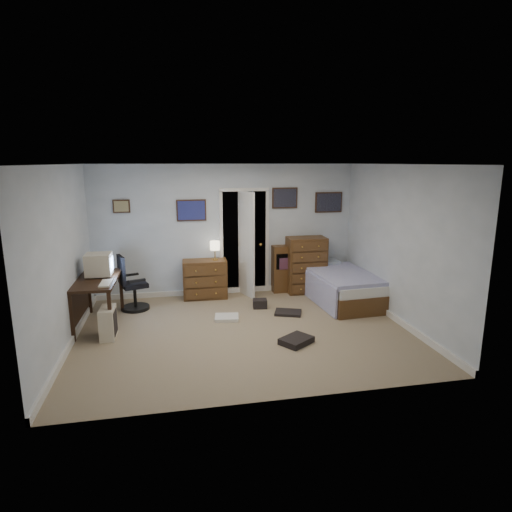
% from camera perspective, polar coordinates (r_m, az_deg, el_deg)
% --- Properties ---
extents(floor, '(5.00, 4.00, 0.02)m').
position_cam_1_polar(floor, '(6.66, -1.60, -10.01)').
color(floor, tan).
rests_on(floor, ground).
extents(computer_desk, '(0.64, 1.33, 0.76)m').
position_cam_1_polar(computer_desk, '(7.16, -21.06, -4.21)').
color(computer_desk, black).
rests_on(computer_desk, floor).
extents(crt_monitor, '(0.40, 0.37, 0.36)m').
position_cam_1_polar(crt_monitor, '(7.19, -20.21, -1.08)').
color(crt_monitor, beige).
rests_on(crt_monitor, computer_desk).
extents(keyboard, '(0.16, 0.41, 0.02)m').
position_cam_1_polar(keyboard, '(6.73, -19.40, -3.46)').
color(keyboard, beige).
rests_on(keyboard, computer_desk).
extents(pc_tower, '(0.22, 0.43, 0.46)m').
position_cam_1_polar(pc_tower, '(6.70, -19.11, -8.40)').
color(pc_tower, beige).
rests_on(pc_tower, floor).
extents(office_chair, '(0.61, 0.61, 0.98)m').
position_cam_1_polar(office_chair, '(7.74, -16.29, -4.24)').
color(office_chair, black).
rests_on(office_chair, floor).
extents(media_stack, '(0.16, 0.16, 0.77)m').
position_cam_1_polar(media_stack, '(8.62, -19.57, -2.74)').
color(media_stack, maroon).
rests_on(media_stack, floor).
extents(low_dresser, '(0.84, 0.44, 0.73)m').
position_cam_1_polar(low_dresser, '(8.16, -6.81, -3.06)').
color(low_dresser, '#55351B').
rests_on(low_dresser, floor).
extents(table_lamp, '(0.19, 0.19, 0.36)m').
position_cam_1_polar(table_lamp, '(8.04, -5.50, 1.31)').
color(table_lamp, gold).
rests_on(table_lamp, low_dresser).
extents(doorway, '(0.96, 1.12, 2.05)m').
position_cam_1_polar(doorway, '(8.59, -1.91, 2.17)').
color(doorway, black).
rests_on(doorway, floor).
extents(tall_dresser, '(0.76, 0.45, 1.10)m').
position_cam_1_polar(tall_dresser, '(8.47, 6.68, -1.19)').
color(tall_dresser, '#55351B').
rests_on(tall_dresser, floor).
extents(headboard_bookcase, '(1.03, 0.28, 0.93)m').
position_cam_1_polar(headboard_bookcase, '(8.55, 5.61, -1.44)').
color(headboard_bookcase, '#55351B').
rests_on(headboard_bookcase, floor).
extents(bed, '(1.11, 1.93, 0.61)m').
position_cam_1_polar(bed, '(8.09, 11.09, -3.91)').
color(bed, '#55351B').
rests_on(bed, floor).
extents(wall_posters, '(4.38, 0.04, 0.60)m').
position_cam_1_polar(wall_posters, '(8.24, -0.08, 6.97)').
color(wall_posters, '#331E11').
rests_on(wall_posters, floor).
extents(floor_clutter, '(1.54, 1.97, 0.15)m').
position_cam_1_polar(floor_clutter, '(6.92, 2.00, -8.64)').
color(floor_clutter, black).
rests_on(floor_clutter, floor).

